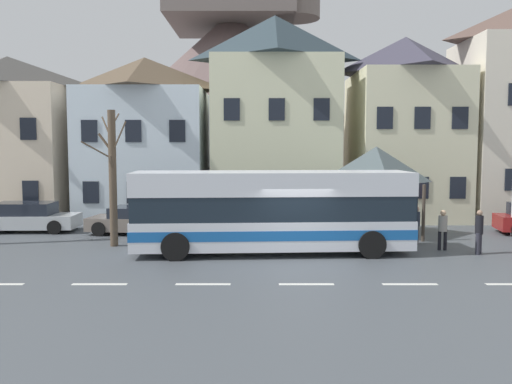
% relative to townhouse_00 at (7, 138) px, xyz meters
% --- Properties ---
extents(ground_plane, '(40.00, 60.00, 0.07)m').
position_rel_townhouse_00_xyz_m(ground_plane, '(15.12, -12.04, -4.48)').
color(ground_plane, '#494F55').
extents(townhouse_00, '(6.99, 6.15, 8.90)m').
position_rel_townhouse_00_xyz_m(townhouse_00, '(0.00, 0.00, 0.00)').
color(townhouse_00, beige).
rests_on(townhouse_00, ground_plane).
extents(townhouse_01, '(6.57, 5.93, 8.83)m').
position_rel_townhouse_00_xyz_m(townhouse_01, '(7.55, -0.11, -0.04)').
color(townhouse_01, silver).
rests_on(townhouse_01, ground_plane).
extents(townhouse_02, '(6.68, 5.42, 11.01)m').
position_rel_townhouse_00_xyz_m(townhouse_02, '(14.69, -0.36, 1.06)').
color(townhouse_02, beige).
rests_on(townhouse_02, ground_plane).
extents(townhouse_03, '(5.60, 6.58, 10.00)m').
position_rel_townhouse_00_xyz_m(townhouse_03, '(21.93, 0.22, 0.55)').
color(townhouse_03, beige).
rests_on(townhouse_03, ground_plane).
extents(hilltop_castle, '(33.44, 33.44, 22.31)m').
position_rel_townhouse_00_xyz_m(hilltop_castle, '(11.64, 16.37, 3.63)').
color(hilltop_castle, '#675452').
rests_on(hilltop_castle, ground_plane).
extents(transit_bus, '(10.38, 3.01, 3.05)m').
position_rel_townhouse_00_xyz_m(transit_bus, '(14.26, -9.98, -2.91)').
color(transit_bus, silver).
rests_on(transit_bus, ground_plane).
extents(bus_shelter, '(3.60, 3.60, 3.98)m').
position_rel_townhouse_00_xyz_m(bus_shelter, '(19.02, -5.90, -1.28)').
color(bus_shelter, '#473D33').
rests_on(bus_shelter, ground_plane).
extents(parked_car_00, '(4.29, 2.37, 1.23)m').
position_rel_townhouse_00_xyz_m(parked_car_00, '(8.17, -5.50, -3.84)').
color(parked_car_00, slate).
rests_on(parked_car_00, ground_plane).
extents(parked_car_02, '(4.39, 2.04, 1.36)m').
position_rel_townhouse_00_xyz_m(parked_car_02, '(2.99, -4.92, -3.78)').
color(parked_car_02, silver).
rests_on(parked_car_02, ground_plane).
extents(pedestrian_00, '(0.34, 0.34, 1.55)m').
position_rel_townhouse_00_xyz_m(pedestrian_00, '(20.84, -9.41, -3.54)').
color(pedestrian_00, black).
rests_on(pedestrian_00, ground_plane).
extents(pedestrian_01, '(0.30, 0.38, 1.55)m').
position_rel_townhouse_00_xyz_m(pedestrian_01, '(20.20, -8.14, -3.64)').
color(pedestrian_01, '#2D2D38').
rests_on(pedestrian_01, ground_plane).
extents(pedestrian_02, '(0.30, 0.33, 1.65)m').
position_rel_townhouse_00_xyz_m(pedestrian_02, '(21.90, -10.20, -3.61)').
color(pedestrian_02, '#2D2D38').
rests_on(pedestrian_02, ground_plane).
extents(public_bench, '(1.64, 0.48, 0.87)m').
position_rel_townhouse_00_xyz_m(public_bench, '(19.52, -3.92, -3.98)').
color(public_bench, '#33473D').
rests_on(public_bench, ground_plane).
extents(bare_tree_01, '(1.77, 1.84, 5.41)m').
position_rel_townhouse_00_xyz_m(bare_tree_01, '(7.97, -8.58, -1.65)').
color(bare_tree_01, brown).
rests_on(bare_tree_01, ground_plane).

